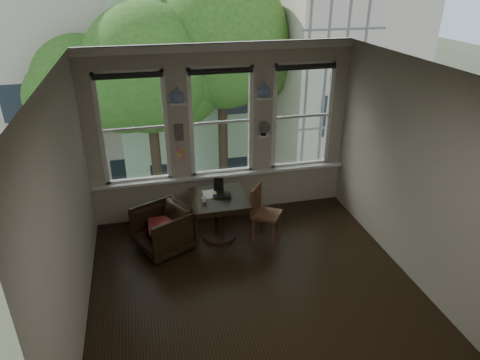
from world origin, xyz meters
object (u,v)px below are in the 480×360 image
object	(u,v)px
armchair_left	(163,229)
laptop	(222,198)
mug	(204,200)
table	(219,217)
side_chair_right	(267,214)

from	to	relation	value
armchair_left	laptop	world-z (taller)	laptop
mug	table	bearing A→B (deg)	20.98
table	side_chair_right	xyz separation A→B (m)	(0.75, -0.21, 0.09)
side_chair_right	laptop	xyz separation A→B (m)	(-0.70, 0.15, 0.30)
table	armchair_left	xyz separation A→B (m)	(-0.92, -0.14, -0.01)
side_chair_right	table	bearing A→B (deg)	109.83
table	armchair_left	world-z (taller)	table
mug	laptop	bearing A→B (deg)	7.82
laptop	mug	world-z (taller)	mug
table	mug	size ratio (longest dim) A/B	10.18
laptop	mug	bearing A→B (deg)	-158.59
table	side_chair_right	bearing A→B (deg)	-15.32
table	side_chair_right	distance (m)	0.78
laptop	mug	size ratio (longest dim) A/B	3.40
table	laptop	world-z (taller)	laptop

